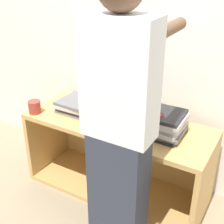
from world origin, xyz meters
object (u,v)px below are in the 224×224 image
(laptop_open, at_px, (121,113))
(person, at_px, (120,129))
(laptop_stack_left, at_px, (80,106))
(mug, at_px, (35,107))
(laptop_stack_right, at_px, (161,123))

(laptop_open, relative_size, person, 0.19)
(laptop_open, xyz_separation_m, laptop_stack_left, (-0.34, -0.06, -0.01))
(laptop_open, relative_size, mug, 3.27)
(laptop_stack_left, distance_m, laptop_stack_right, 0.68)
(laptop_stack_right, relative_size, person, 0.19)
(laptop_stack_left, relative_size, mug, 3.30)
(laptop_stack_left, bearing_deg, mug, -147.27)
(laptop_stack_left, bearing_deg, laptop_open, 9.29)
(person, bearing_deg, laptop_stack_left, 143.26)
(laptop_stack_left, xyz_separation_m, laptop_stack_right, (0.68, 0.00, 0.04))
(person, bearing_deg, laptop_stack_right, 80.81)
(laptop_open, distance_m, laptop_stack_left, 0.34)
(laptop_stack_right, xyz_separation_m, mug, (-0.98, -0.20, -0.04))
(laptop_stack_left, height_order, laptop_stack_right, laptop_stack_right)
(laptop_stack_left, xyz_separation_m, person, (0.61, -0.45, 0.20))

